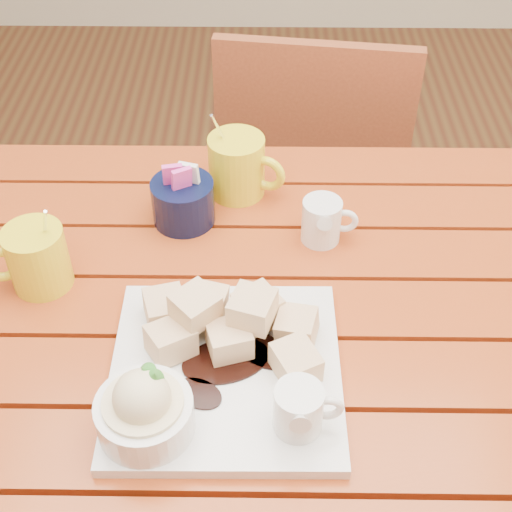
{
  "coord_description": "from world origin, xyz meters",
  "views": [
    {
      "loc": [
        0.02,
        -0.68,
        1.48
      ],
      "look_at": [
        0.01,
        0.03,
        0.82
      ],
      "focal_mm": 50.0,
      "sensor_mm": 36.0,
      "label": 1
    }
  ],
  "objects_px": {
    "dessert_plate": "(209,371)",
    "chair_far": "(312,173)",
    "table": "(247,355)",
    "coffee_mug_right": "(238,165)",
    "coffee_mug_left": "(36,258)"
  },
  "relations": [
    {
      "from": "coffee_mug_left",
      "to": "coffee_mug_right",
      "type": "xyz_separation_m",
      "value": [
        0.28,
        0.22,
        0.0
      ]
    },
    {
      "from": "dessert_plate",
      "to": "coffee_mug_right",
      "type": "relative_size",
      "value": 1.9
    },
    {
      "from": "dessert_plate",
      "to": "coffee_mug_right",
      "type": "height_order",
      "value": "coffee_mug_right"
    },
    {
      "from": "dessert_plate",
      "to": "chair_far",
      "type": "distance_m",
      "value": 0.9
    },
    {
      "from": "dessert_plate",
      "to": "coffee_mug_right",
      "type": "xyz_separation_m",
      "value": [
        0.02,
        0.4,
        0.02
      ]
    },
    {
      "from": "table",
      "to": "coffee_mug_right",
      "type": "xyz_separation_m",
      "value": [
        -0.02,
        0.26,
        0.16
      ]
    },
    {
      "from": "table",
      "to": "chair_far",
      "type": "xyz_separation_m",
      "value": [
        0.14,
        0.68,
        -0.16
      ]
    },
    {
      "from": "table",
      "to": "coffee_mug_left",
      "type": "distance_m",
      "value": 0.34
    },
    {
      "from": "dessert_plate",
      "to": "coffee_mug_left",
      "type": "distance_m",
      "value": 0.31
    },
    {
      "from": "dessert_plate",
      "to": "coffee_mug_left",
      "type": "xyz_separation_m",
      "value": [
        -0.25,
        0.18,
        0.02
      ]
    },
    {
      "from": "dessert_plate",
      "to": "chair_far",
      "type": "bearing_deg",
      "value": 77.68
    },
    {
      "from": "dessert_plate",
      "to": "coffee_mug_left",
      "type": "bearing_deg",
      "value": 144.07
    },
    {
      "from": "coffee_mug_right",
      "to": "dessert_plate",
      "type": "bearing_deg",
      "value": -70.92
    },
    {
      "from": "table",
      "to": "chair_far",
      "type": "relative_size",
      "value": 1.39
    },
    {
      "from": "table",
      "to": "coffee_mug_left",
      "type": "bearing_deg",
      "value": 171.66
    }
  ]
}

